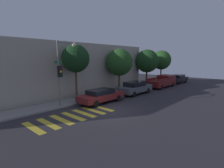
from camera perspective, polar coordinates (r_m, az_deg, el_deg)
The scene contains 13 objects.
ground_plane at distance 13.96m, azimuth -1.92°, elevation -8.70°, with size 60.00×60.00×0.00m, color #2D2B30.
sidewalk at distance 17.10m, azimuth -12.22°, elevation -5.44°, with size 26.00×2.13×0.14m, color gray.
building_row at distance 20.47m, azimuth -19.74°, elevation 4.49°, with size 26.00×6.00×5.76m, color #A89E8E.
crosswalk at distance 12.97m, azimuth -12.60°, elevation -10.24°, with size 6.13×2.60×0.00m.
traffic_light_pole at distance 14.98m, azimuth -15.75°, elevation 5.90°, with size 2.11×0.56×5.51m.
sedan_near_corner at distance 16.25m, azimuth -3.53°, elevation -3.76°, with size 4.64×1.80×1.27m.
sedan_middle at distance 20.31m, azimuth 7.56°, elevation -1.15°, with size 4.58×1.84×1.45m.
pickup_truck at distance 26.06m, azimuth 16.11°, elevation 0.88°, with size 5.54×2.06×1.64m.
sedan_far_end at distance 31.19m, azimuth 20.74°, elevation 1.69°, with size 4.67×1.74×1.42m.
tree_near_corner at distance 17.03m, azimuth -11.82°, elevation 8.09°, with size 2.64×2.64×5.40m.
tree_midblock at distance 21.43m, azimuth 2.39°, elevation 7.08°, with size 3.28×3.28×5.26m.
tree_far_end at distance 26.61m, azimuth 11.34°, elevation 7.35°, with size 3.40×3.40×5.39m.
tree_behind_truck at distance 30.60m, azimuth 15.83°, elevation 7.52°, with size 3.18×3.18×5.40m.
Camera 1 is at (-9.51, -9.36, 4.11)m, focal length 28.00 mm.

